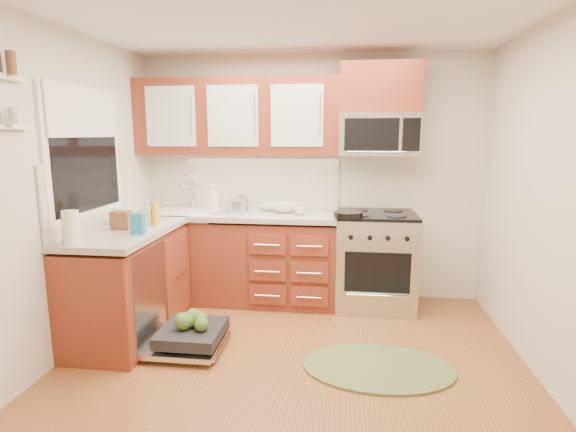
# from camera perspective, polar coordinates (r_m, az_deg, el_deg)

# --- Properties ---
(floor) EXTENTS (3.50, 3.50, 0.00)m
(floor) POSITION_cam_1_polar(r_m,az_deg,el_deg) (3.41, 0.15, -19.62)
(floor) COLOR brown
(floor) RESTS_ON ground
(ceiling) EXTENTS (3.50, 3.50, 0.00)m
(ceiling) POSITION_cam_1_polar(r_m,az_deg,el_deg) (3.06, 0.18, 25.42)
(ceiling) COLOR white
(ceiling) RESTS_ON ground
(wall_back) EXTENTS (3.50, 0.04, 2.50)m
(wall_back) POSITION_cam_1_polar(r_m,az_deg,el_deg) (4.72, 2.79, 4.82)
(wall_back) COLOR beige
(wall_back) RESTS_ON ground
(wall_front) EXTENTS (3.50, 0.04, 2.50)m
(wall_front) POSITION_cam_1_polar(r_m,az_deg,el_deg) (1.32, -9.39, -10.01)
(wall_front) COLOR beige
(wall_front) RESTS_ON ground
(wall_left) EXTENTS (0.04, 3.50, 2.50)m
(wall_left) POSITION_cam_1_polar(r_m,az_deg,el_deg) (3.64, -28.32, 1.94)
(wall_left) COLOR beige
(wall_left) RESTS_ON ground
(wall_right) EXTENTS (0.04, 3.50, 2.50)m
(wall_right) POSITION_cam_1_polar(r_m,az_deg,el_deg) (3.27, 32.19, 0.77)
(wall_right) COLOR beige
(wall_right) RESTS_ON ground
(base_cabinet_back) EXTENTS (2.05, 0.60, 0.85)m
(base_cabinet_back) POSITION_cam_1_polar(r_m,az_deg,el_deg) (4.69, -6.49, -5.53)
(base_cabinet_back) COLOR #5F2615
(base_cabinet_back) RESTS_ON ground
(base_cabinet_left) EXTENTS (0.60, 1.25, 0.85)m
(base_cabinet_left) POSITION_cam_1_polar(r_m,az_deg,el_deg) (4.11, -19.60, -8.41)
(base_cabinet_left) COLOR #5F2615
(base_cabinet_left) RESTS_ON ground
(countertop_back) EXTENTS (2.07, 0.64, 0.05)m
(countertop_back) POSITION_cam_1_polar(r_m,az_deg,el_deg) (4.58, -6.64, 0.17)
(countertop_back) COLOR #AEA89F
(countertop_back) RESTS_ON base_cabinet_back
(countertop_left) EXTENTS (0.64, 1.27, 0.05)m
(countertop_left) POSITION_cam_1_polar(r_m,az_deg,el_deg) (3.98, -19.89, -1.93)
(countertop_left) COLOR #AEA89F
(countertop_left) RESTS_ON base_cabinet_left
(backsplash_back) EXTENTS (2.05, 0.02, 0.57)m
(backsplash_back) POSITION_cam_1_polar(r_m,az_deg,el_deg) (4.82, -5.88, 4.42)
(backsplash_back) COLOR beige
(backsplash_back) RESTS_ON ground
(backsplash_left) EXTENTS (0.02, 1.25, 0.57)m
(backsplash_left) POSITION_cam_1_polar(r_m,az_deg,el_deg) (4.07, -23.86, 2.50)
(backsplash_left) COLOR beige
(backsplash_left) RESTS_ON ground
(upper_cabinets) EXTENTS (2.05, 0.35, 0.75)m
(upper_cabinets) POSITION_cam_1_polar(r_m,az_deg,el_deg) (4.64, -6.49, 12.40)
(upper_cabinets) COLOR #5F2615
(upper_cabinets) RESTS_ON ground
(cabinet_over_mw) EXTENTS (0.76, 0.35, 0.47)m
(cabinet_over_mw) POSITION_cam_1_polar(r_m,az_deg,el_deg) (4.54, 11.64, 15.60)
(cabinet_over_mw) COLOR #5F2615
(cabinet_over_mw) RESTS_ON ground
(range) EXTENTS (0.76, 0.64, 0.95)m
(range) POSITION_cam_1_polar(r_m,az_deg,el_deg) (4.54, 11.01, -5.54)
(range) COLOR silver
(range) RESTS_ON ground
(microwave) EXTENTS (0.76, 0.38, 0.40)m
(microwave) POSITION_cam_1_polar(r_m,az_deg,el_deg) (4.49, 11.46, 10.10)
(microwave) COLOR silver
(microwave) RESTS_ON ground
(sink) EXTENTS (0.62, 0.50, 0.26)m
(sink) POSITION_cam_1_polar(r_m,az_deg,el_deg) (4.73, -12.86, -0.93)
(sink) COLOR white
(sink) RESTS_ON ground
(dishwasher) EXTENTS (0.70, 0.60, 0.20)m
(dishwasher) POSITION_cam_1_polar(r_m,az_deg,el_deg) (3.81, -12.65, -14.81)
(dishwasher) COLOR silver
(dishwasher) RESTS_ON ground
(window) EXTENTS (0.03, 1.05, 1.05)m
(window) POSITION_cam_1_polar(r_m,az_deg,el_deg) (4.03, -24.40, 7.24)
(window) COLOR white
(window) RESTS_ON ground
(window_blind) EXTENTS (0.02, 0.96, 0.40)m
(window_blind) POSITION_cam_1_polar(r_m,az_deg,el_deg) (4.01, -24.44, 11.96)
(window_blind) COLOR white
(window_blind) RESTS_ON ground
(shelf_upper) EXTENTS (0.04, 0.40, 0.03)m
(shelf_upper) POSITION_cam_1_polar(r_m,az_deg,el_deg) (3.34, -32.68, 14.71)
(shelf_upper) COLOR white
(shelf_upper) RESTS_ON ground
(shelf_lower) EXTENTS (0.04, 0.40, 0.03)m
(shelf_lower) POSITION_cam_1_polar(r_m,az_deg,el_deg) (3.32, -32.16, 9.58)
(shelf_lower) COLOR white
(shelf_lower) RESTS_ON ground
(rug) EXTENTS (1.32, 1.12, 0.02)m
(rug) POSITION_cam_1_polar(r_m,az_deg,el_deg) (3.55, 11.38, -18.35)
(rug) COLOR #5D693C
(rug) RESTS_ON ground
(skillet) EXTENTS (0.36, 0.36, 0.05)m
(skillet) POSITION_cam_1_polar(r_m,az_deg,el_deg) (4.18, 7.63, 0.21)
(skillet) COLOR black
(skillet) RESTS_ON range
(stock_pot) EXTENTS (0.23, 0.23, 0.13)m
(stock_pot) POSITION_cam_1_polar(r_m,az_deg,el_deg) (4.53, -6.48, 1.22)
(stock_pot) COLOR silver
(stock_pot) RESTS_ON countertop_back
(cutting_board) EXTENTS (0.34, 0.27, 0.02)m
(cutting_board) POSITION_cam_1_polar(r_m,az_deg,el_deg) (4.58, 0.14, 0.70)
(cutting_board) COLOR tan
(cutting_board) RESTS_ON countertop_back
(canister) EXTENTS (0.12, 0.12, 0.15)m
(canister) POSITION_cam_1_polar(r_m,az_deg,el_deg) (4.76, -5.84, 1.81)
(canister) COLOR silver
(canister) RESTS_ON countertop_back
(paper_towel_roll) EXTENTS (0.13, 0.13, 0.25)m
(paper_towel_roll) POSITION_cam_1_polar(r_m,az_deg,el_deg) (3.55, -25.82, -1.33)
(paper_towel_roll) COLOR white
(paper_towel_roll) RESTS_ON countertop_left
(mustard_bottle) EXTENTS (0.08, 0.08, 0.20)m
(mustard_bottle) POSITION_cam_1_polar(r_m,az_deg,el_deg) (4.07, -16.49, 0.30)
(mustard_bottle) COLOR gold
(mustard_bottle) RESTS_ON countertop_left
(red_bottle) EXTENTS (0.07, 0.07, 0.22)m
(red_bottle) POSITION_cam_1_polar(r_m,az_deg,el_deg) (3.60, -26.34, -1.48)
(red_bottle) COLOR red
(red_bottle) RESTS_ON countertop_left
(wooden_box) EXTENTS (0.16, 0.12, 0.15)m
(wooden_box) POSITION_cam_1_polar(r_m,az_deg,el_deg) (3.97, -20.40, -0.51)
(wooden_box) COLOR brown
(wooden_box) RESTS_ON countertop_left
(blue_carton) EXTENTS (0.11, 0.07, 0.17)m
(blue_carton) POSITION_cam_1_polar(r_m,az_deg,el_deg) (3.73, -18.54, -0.94)
(blue_carton) COLOR teal
(blue_carton) RESTS_ON countertop_left
(bowl_a) EXTENTS (0.31, 0.31, 0.06)m
(bowl_a) POSITION_cam_1_polar(r_m,az_deg,el_deg) (4.65, -2.07, 1.07)
(bowl_a) COLOR #999999
(bowl_a) RESTS_ON countertop_back
(bowl_b) EXTENTS (0.37, 0.37, 0.09)m
(bowl_b) POSITION_cam_1_polar(r_m,az_deg,el_deg) (4.55, -0.26, 1.10)
(bowl_b) COLOR #999999
(bowl_b) RESTS_ON countertop_back
(cup) EXTENTS (0.12, 0.12, 0.09)m
(cup) POSITION_cam_1_polar(r_m,az_deg,el_deg) (4.39, 1.52, 0.71)
(cup) COLOR #999999
(cup) RESTS_ON countertop_back
(soap_bottle_a) EXTENTS (0.14, 0.14, 0.29)m
(soap_bottle_a) POSITION_cam_1_polar(r_m,az_deg,el_deg) (4.50, -9.48, 2.10)
(soap_bottle_a) COLOR #999999
(soap_bottle_a) RESTS_ON countertop_back
(soap_bottle_b) EXTENTS (0.10, 0.10, 0.21)m
(soap_bottle_b) POSITION_cam_1_polar(r_m,az_deg,el_deg) (4.12, -17.43, 0.46)
(soap_bottle_b) COLOR #999999
(soap_bottle_b) RESTS_ON countertop_left
(soap_bottle_c) EXTENTS (0.14, 0.14, 0.15)m
(soap_bottle_c) POSITION_cam_1_polar(r_m,az_deg,el_deg) (4.20, -21.05, 0.03)
(soap_bottle_c) COLOR #999999
(soap_bottle_c) RESTS_ON countertop_left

